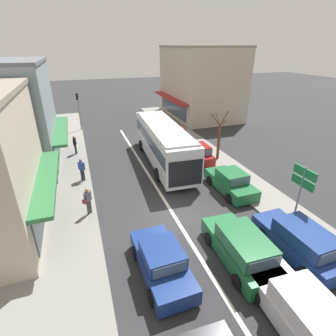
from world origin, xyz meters
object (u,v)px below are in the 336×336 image
at_px(pedestrian_browsing_midblock, 75,144).
at_px(pedestrian_far_walker, 82,168).
at_px(parked_wagon_kerb_front, 300,242).
at_px(directional_road_sign, 302,183).
at_px(pedestrian_with_handbag_near, 88,200).
at_px(parked_hatchback_kerb_third, 198,154).
at_px(traffic_light_downstreet, 78,106).
at_px(wagon_behind_bus_mid, 241,248).
at_px(wagon_adjacent_lane_lead, 305,316).
at_px(street_tree_right, 219,138).
at_px(parked_sedan_kerb_second, 231,182).
at_px(parked_hatchback_kerb_rear, 174,134).
at_px(sedan_behind_bus_near, 162,262).
at_px(city_bus, 163,141).

bearing_deg(pedestrian_browsing_midblock, pedestrian_far_walker, -86.50).
bearing_deg(pedestrian_far_walker, parked_wagon_kerb_front, -49.84).
bearing_deg(directional_road_sign, pedestrian_with_handbag_near, 155.28).
height_order(parked_hatchback_kerb_third, traffic_light_downstreet, traffic_light_downstreet).
relative_size(wagon_behind_bus_mid, traffic_light_downstreet, 1.09).
bearing_deg(wagon_adjacent_lane_lead, pedestrian_browsing_midblock, 109.62).
distance_m(wagon_behind_bus_mid, street_tree_right, 11.82).
distance_m(traffic_light_downstreet, pedestrian_browsing_midblock, 7.85).
relative_size(wagon_behind_bus_mid, parked_sedan_kerb_second, 1.08).
relative_size(parked_wagon_kerb_front, parked_hatchback_kerb_rear, 1.21).
xyz_separation_m(wagon_adjacent_lane_lead, pedestrian_with_handbag_near, (-6.40, 9.41, 0.32)).
bearing_deg(pedestrian_browsing_midblock, directional_road_sign, -53.63).
distance_m(sedan_behind_bus_near, parked_hatchback_kerb_rear, 17.29).
bearing_deg(traffic_light_downstreet, parked_wagon_kerb_front, -70.02).
height_order(directional_road_sign, street_tree_right, street_tree_right).
xyz_separation_m(parked_wagon_kerb_front, parked_hatchback_kerb_rear, (0.13, 17.02, -0.04)).
relative_size(wagon_behind_bus_mid, pedestrian_browsing_midblock, 2.80).
distance_m(wagon_adjacent_lane_lead, pedestrian_far_walker, 15.27).
height_order(parked_sedan_kerb_second, directional_road_sign, directional_road_sign).
relative_size(sedan_behind_bus_near, pedestrian_with_handbag_near, 2.60).
xyz_separation_m(directional_road_sign, pedestrian_with_handbag_near, (-10.27, 4.73, -1.64)).
bearing_deg(parked_hatchback_kerb_rear, pedestrian_far_walker, -146.23).
bearing_deg(pedestrian_with_handbag_near, pedestrian_far_walker, 91.75).
relative_size(city_bus, directional_road_sign, 3.05).
bearing_deg(pedestrian_far_walker, pedestrian_with_handbag_near, -88.25).
xyz_separation_m(parked_hatchback_kerb_third, pedestrian_with_handbag_near, (-9.15, -4.98, 0.36)).
bearing_deg(pedestrian_with_handbag_near, city_bus, 41.91).
xyz_separation_m(wagon_behind_bus_mid, pedestrian_with_handbag_near, (-6.21, 5.90, 0.32)).
relative_size(wagon_behind_bus_mid, pedestrian_far_walker, 2.80).
xyz_separation_m(parked_sedan_kerb_second, traffic_light_downstreet, (-8.84, 17.65, 2.19)).
xyz_separation_m(parked_hatchback_kerb_third, directional_road_sign, (1.12, -9.71, 1.99)).
xyz_separation_m(directional_road_sign, pedestrian_far_walker, (-10.40, 9.12, -1.64)).
bearing_deg(parked_wagon_kerb_front, parked_sedan_kerb_second, 88.56).
height_order(city_bus, parked_wagon_kerb_front, city_bus).
height_order(parked_hatchback_kerb_third, street_tree_right, street_tree_right).
bearing_deg(pedestrian_far_walker, wagon_behind_bus_mid, -58.38).
relative_size(city_bus, pedestrian_browsing_midblock, 6.73).
distance_m(parked_wagon_kerb_front, pedestrian_browsing_midblock, 18.84).
height_order(parked_sedan_kerb_second, street_tree_right, street_tree_right).
height_order(city_bus, wagon_adjacent_lane_lead, city_bus).
bearing_deg(wagon_adjacent_lane_lead, city_bus, 90.01).
bearing_deg(pedestrian_browsing_midblock, pedestrian_with_handbag_near, -87.28).
xyz_separation_m(city_bus, street_tree_right, (4.58, -0.90, 0.05)).
relative_size(wagon_behind_bus_mid, pedestrian_with_handbag_near, 2.80).
xyz_separation_m(wagon_adjacent_lane_lead, parked_wagon_kerb_front, (2.60, 2.98, 0.00)).
distance_m(directional_road_sign, pedestrian_browsing_midblock, 18.18).
relative_size(parked_hatchback_kerb_third, pedestrian_with_handbag_near, 2.30).
bearing_deg(traffic_light_downstreet, city_bus, -62.57).
xyz_separation_m(parked_wagon_kerb_front, parked_hatchback_kerb_third, (0.15, 11.41, -0.04)).
xyz_separation_m(city_bus, pedestrian_browsing_midblock, (-6.86, 4.11, -0.81)).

